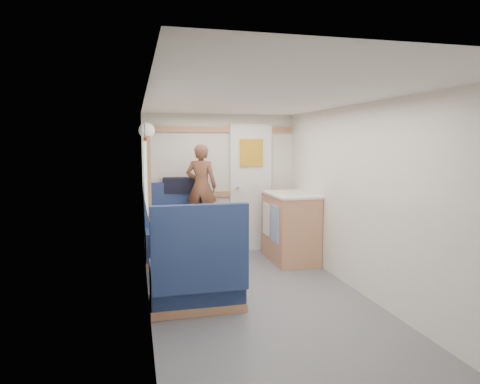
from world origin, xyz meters
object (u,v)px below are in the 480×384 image
object	(u,v)px
tumbler_right	(187,212)
beer_glass	(202,215)
galley_counter	(290,227)
person	(201,186)
tumbler_left	(168,219)
bread_loaf	(195,212)
duffel_bag	(179,185)
dinette_table	(186,233)
bench_far	(179,239)
tray	(199,220)
wine_glass	(187,210)
pepper_grinder	(179,216)
dome_light	(147,131)
orange_fruit	(201,216)
cheese_block	(189,222)
bench_near	(197,279)

from	to	relation	value
tumbler_right	beer_glass	size ratio (longest dim) A/B	1.26
galley_counter	person	bearing A→B (deg)	166.88
tumbler_left	tumbler_right	world-z (taller)	tumbler_left
beer_glass	bread_loaf	distance (m)	0.25
duffel_bag	tumbler_left	world-z (taller)	duffel_bag
dinette_table	bench_far	world-z (taller)	bench_far
tray	wine_glass	bearing A→B (deg)	-175.18
dinette_table	pepper_grinder	xyz separation A→B (m)	(-0.08, 0.02, 0.20)
dome_light	pepper_grinder	world-z (taller)	dome_light
dinette_table	orange_fruit	size ratio (longest dim) A/B	12.13
dome_light	beer_glass	xyz separation A→B (m)	(0.58, -0.86, -0.98)
duffel_bag	beer_glass	world-z (taller)	duffel_bag
dome_light	bench_far	bearing A→B (deg)	2.12
tumbler_left	bread_loaf	bearing A→B (deg)	52.58
bench_far	tumbler_right	size ratio (longest dim) A/B	8.99
bench_far	tray	bearing A→B (deg)	-81.83
bread_loaf	dinette_table	bearing A→B (deg)	-119.61
bench_far	orange_fruit	size ratio (longest dim) A/B	13.85
person	duffel_bag	size ratio (longest dim) A/B	2.53
beer_glass	tray	bearing A→B (deg)	-127.37
tumbler_right	wine_glass	bearing A→B (deg)	-95.76
dome_light	beer_glass	distance (m)	1.43
tray	orange_fruit	xyz separation A→B (m)	(0.02, -0.04, 0.05)
galley_counter	tumbler_left	xyz separation A→B (m)	(-1.69, -0.78, 0.31)
orange_fruit	bench_far	bearing A→B (deg)	98.73
orange_fruit	tray	bearing A→B (deg)	111.12
person	tumbler_left	xyz separation A→B (m)	(-0.53, -1.05, -0.24)
dinette_table	duffel_bag	world-z (taller)	duffel_bag
bench_far	person	xyz separation A→B (m)	(0.31, -0.04, 0.72)
bench_far	beer_glass	size ratio (longest dim) A/B	11.31
dinette_table	bread_loaf	xyz separation A→B (m)	(0.14, 0.24, 0.20)
wine_glass	beer_glass	xyz separation A→B (m)	(0.18, 0.08, -0.08)
cheese_block	orange_fruit	bearing A→B (deg)	51.89
galley_counter	tumbler_right	xyz separation A→B (m)	(-1.44, -0.36, 0.31)
bench_far	dome_light	distance (m)	1.50
pepper_grinder	tumbler_right	bearing A→B (deg)	57.40
duffel_bag	bread_loaf	world-z (taller)	duffel_bag
bread_loaf	tray	bearing A→B (deg)	-90.30
tumbler_right	dome_light	bearing A→B (deg)	122.27
orange_fruit	duffel_bag	bearing A→B (deg)	94.93
bench_near	wine_glass	xyz separation A→B (m)	(0.00, 0.78, 0.54)
bench_near	duffel_bag	distance (m)	2.11
bread_loaf	bench_far	bearing A→B (deg)	102.29
dome_light	wine_glass	bearing A→B (deg)	-67.19
dinette_table	duffel_bag	xyz separation A→B (m)	(0.04, 1.12, 0.44)
galley_counter	dome_light	bearing A→B (deg)	170.82
person	tray	bearing A→B (deg)	101.21
dinette_table	galley_counter	distance (m)	1.57
duffel_bag	beer_glass	bearing A→B (deg)	-78.23
tumbler_right	pepper_grinder	distance (m)	0.19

